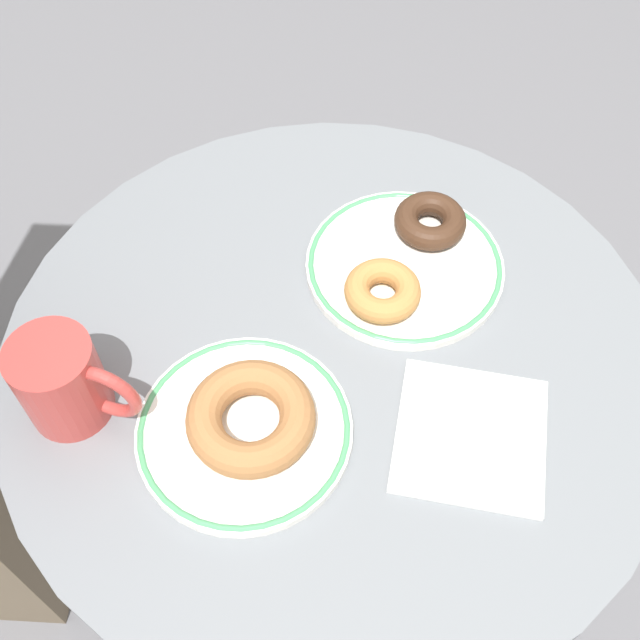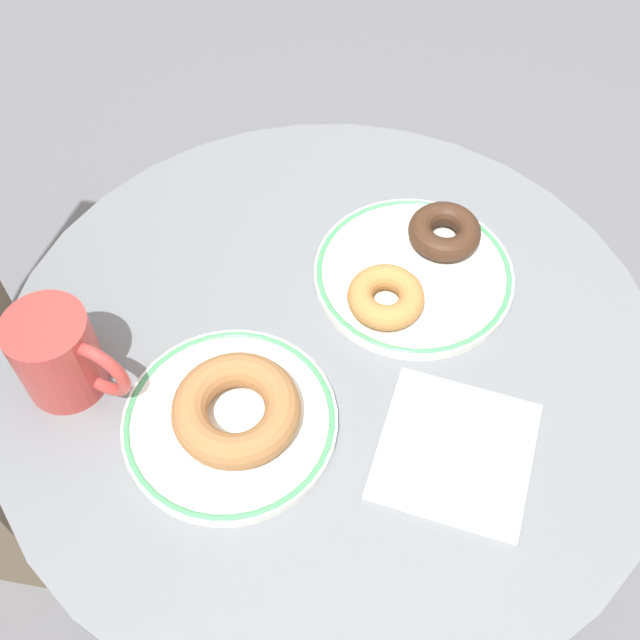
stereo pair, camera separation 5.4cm
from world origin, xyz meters
The scene contains 9 objects.
ground_plane centered at (0.00, 0.00, -0.01)m, with size 7.00×7.00×0.02m, color slate.
cafe_table centered at (0.00, 0.00, 0.51)m, with size 0.67×0.67×0.74m.
plate_left centered at (-0.13, 0.02, 0.74)m, with size 0.20×0.20×0.01m.
plate_right centered at (0.13, -0.01, 0.74)m, with size 0.21×0.21×0.01m.
donut_cinnamon centered at (-0.12, 0.02, 0.76)m, with size 0.12×0.12×0.03m, color #A36B3D.
donut_chocolate centered at (0.18, -0.01, 0.76)m, with size 0.08×0.08×0.03m, color #422819.
donut_old_fashioned centered at (0.07, -0.01, 0.76)m, with size 0.08×0.08×0.03m, color #BC7F42.
paper_napkin centered at (-0.02, -0.16, 0.74)m, with size 0.14×0.14×0.01m, color white.
coffee_mug centered at (-0.19, 0.17, 0.78)m, with size 0.08×0.12×0.09m.
Camera 2 is at (-0.34, -0.26, 1.39)m, focal length 43.58 mm.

